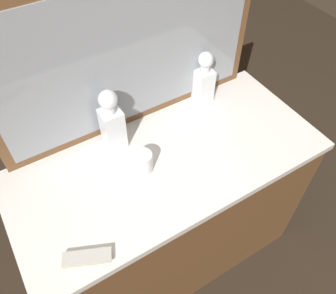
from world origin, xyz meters
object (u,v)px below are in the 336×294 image
(crystal_decanter_far_left, at_px, (112,125))
(silver_brush_far_right, at_px, (87,258))
(crystal_tumbler_left, at_px, (142,163))
(crystal_decanter_center, at_px, (204,81))

(crystal_decanter_far_left, height_order, silver_brush_far_right, crystal_decanter_far_left)
(crystal_tumbler_left, relative_size, silver_brush_far_right, 0.54)
(crystal_decanter_far_left, relative_size, silver_brush_far_right, 1.72)
(crystal_decanter_center, height_order, crystal_tumbler_left, crystal_decanter_center)
(crystal_decanter_center, xyz_separation_m, crystal_tumbler_left, (-0.46, -0.23, -0.06))
(silver_brush_far_right, bearing_deg, crystal_decanter_center, 30.38)
(crystal_decanter_center, bearing_deg, crystal_decanter_far_left, -174.65)
(crystal_decanter_far_left, relative_size, crystal_tumbler_left, 3.19)
(crystal_tumbler_left, xyz_separation_m, silver_brush_far_right, (-0.34, -0.24, -0.03))
(crystal_tumbler_left, distance_m, silver_brush_far_right, 0.42)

